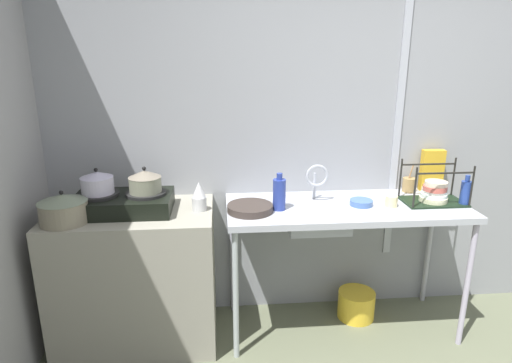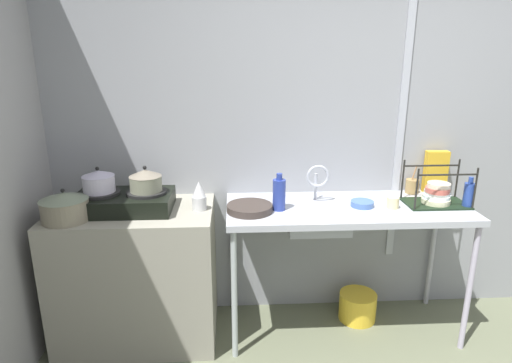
# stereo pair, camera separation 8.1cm
# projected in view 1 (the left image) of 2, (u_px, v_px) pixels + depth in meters

# --- Properties ---
(wall_back) EXTENTS (5.15, 0.10, 2.69)m
(wall_back) POSITION_uv_depth(u_px,v_px,m) (368.00, 126.00, 3.00)
(wall_back) COLOR gray
(wall_back) RESTS_ON ground
(wall_metal_strip) EXTENTS (0.05, 0.01, 2.15)m
(wall_metal_strip) POSITION_uv_depth(u_px,v_px,m) (400.00, 107.00, 2.92)
(wall_metal_strip) COLOR #ABAFB8
(counter_concrete) EXTENTS (1.00, 0.60, 0.89)m
(counter_concrete) POSITION_uv_depth(u_px,v_px,m) (137.00, 276.00, 2.79)
(counter_concrete) COLOR gray
(counter_concrete) RESTS_ON ground
(counter_sink) EXTENTS (1.54, 0.60, 0.89)m
(counter_sink) POSITION_uv_depth(u_px,v_px,m) (346.00, 215.00, 2.79)
(counter_sink) COLOR #ABAFB8
(counter_sink) RESTS_ON ground
(stove) EXTENTS (0.59, 0.36, 0.12)m
(stove) POSITION_uv_depth(u_px,v_px,m) (123.00, 203.00, 2.64)
(stove) COLOR black
(stove) RESTS_ON counter_concrete
(pot_on_left_burner) EXTENTS (0.19, 0.19, 0.16)m
(pot_on_left_burner) POSITION_uv_depth(u_px,v_px,m) (97.00, 182.00, 2.59)
(pot_on_left_burner) COLOR silver
(pot_on_left_burner) RESTS_ON stove
(pot_on_right_burner) EXTENTS (0.20, 0.20, 0.16)m
(pot_on_right_burner) POSITION_uv_depth(u_px,v_px,m) (145.00, 181.00, 2.61)
(pot_on_right_burner) COLOR gray
(pot_on_right_burner) RESTS_ON stove
(pot_beside_stove) EXTENTS (0.27, 0.27, 0.19)m
(pot_beside_stove) POSITION_uv_depth(u_px,v_px,m) (63.00, 209.00, 2.46)
(pot_beside_stove) COLOR gray
(pot_beside_stove) RESTS_ON counter_concrete
(percolator) EXTENTS (0.09, 0.09, 0.18)m
(percolator) POSITION_uv_depth(u_px,v_px,m) (199.00, 197.00, 2.65)
(percolator) COLOR silver
(percolator) RESTS_ON counter_concrete
(sink_basin) EXTENTS (0.38, 0.29, 0.15)m
(sink_basin) POSITION_uv_depth(u_px,v_px,m) (317.00, 218.00, 2.75)
(sink_basin) COLOR #ABAFB8
(sink_basin) RESTS_ON counter_sink
(faucet) EXTENTS (0.15, 0.08, 0.25)m
(faucet) POSITION_uv_depth(u_px,v_px,m) (317.00, 177.00, 2.80)
(faucet) COLOR #ABAFB8
(faucet) RESTS_ON counter_sink
(frying_pan) EXTENTS (0.28, 0.28, 0.04)m
(frying_pan) POSITION_uv_depth(u_px,v_px,m) (250.00, 208.00, 2.65)
(frying_pan) COLOR #382E29
(frying_pan) RESTS_ON counter_sink
(dish_rack) EXTENTS (0.39, 0.24, 0.27)m
(dish_rack) POSITION_uv_depth(u_px,v_px,m) (434.00, 193.00, 2.80)
(dish_rack) COLOR black
(dish_rack) RESTS_ON counter_sink
(cup_by_rack) EXTENTS (0.08, 0.08, 0.07)m
(cup_by_rack) POSITION_uv_depth(u_px,v_px,m) (391.00, 201.00, 2.73)
(cup_by_rack) COLOR beige
(cup_by_rack) RESTS_ON counter_sink
(small_bowl_on_drainboard) EXTENTS (0.15, 0.15, 0.04)m
(small_bowl_on_drainboard) POSITION_uv_depth(u_px,v_px,m) (361.00, 203.00, 2.76)
(small_bowl_on_drainboard) COLOR #4567A8
(small_bowl_on_drainboard) RESTS_ON counter_sink
(bottle_by_sink) EXTENTS (0.08, 0.08, 0.23)m
(bottle_by_sink) POSITION_uv_depth(u_px,v_px,m) (279.00, 194.00, 2.66)
(bottle_by_sink) COLOR navy
(bottle_by_sink) RESTS_ON counter_sink
(bottle_by_rack) EXTENTS (0.07, 0.07, 0.20)m
(bottle_by_rack) POSITION_uv_depth(u_px,v_px,m) (466.00, 193.00, 2.74)
(bottle_by_rack) COLOR navy
(bottle_by_rack) RESTS_ON counter_sink
(cereal_box) EXTENTS (0.16, 0.07, 0.29)m
(cereal_box) POSITION_uv_depth(u_px,v_px,m) (432.00, 170.00, 3.02)
(cereal_box) COLOR gold
(cereal_box) RESTS_ON counter_sink
(utensil_jar) EXTENTS (0.09, 0.09, 0.20)m
(utensil_jar) POSITION_uv_depth(u_px,v_px,m) (409.00, 185.00, 3.03)
(utensil_jar) COLOR #9B7C4A
(utensil_jar) RESTS_ON counter_sink
(bucket_on_floor) EXTENTS (0.26, 0.26, 0.20)m
(bucket_on_floor) POSITION_uv_depth(u_px,v_px,m) (356.00, 304.00, 3.10)
(bucket_on_floor) COLOR yellow
(bucket_on_floor) RESTS_ON ground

